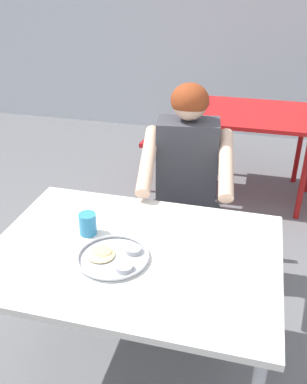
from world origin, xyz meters
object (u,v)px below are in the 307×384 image
drinking_cup (88,223)px  diner_foreground (186,177)px  chair_red_left (180,136)px  thali_tray (114,257)px  chair_foreground (188,195)px  table_background_red (254,123)px  table_foreground (134,264)px

drinking_cup → diner_foreground: diner_foreground is taller
diner_foreground → chair_red_left: size_ratio=1.49×
thali_tray → chair_foreground: (0.13, 1.01, -0.24)m
chair_foreground → diner_foreground: size_ratio=0.71×
diner_foreground → table_background_red: (0.32, 1.26, -0.08)m
table_background_red → drinking_cup: bearing=-108.5°
drinking_cup → chair_foreground: chair_foreground is taller
table_foreground → drinking_cup: bearing=162.6°
diner_foreground → table_background_red: bearing=75.8°
thali_tray → diner_foreground: bearing=79.3°
table_foreground → chair_foreground: chair_foreground is taller
thali_tray → diner_foreground: diner_foreground is taller
chair_foreground → thali_tray: bearing=-97.2°
table_foreground → table_background_red: 2.03m
thali_tray → table_background_red: 2.11m
table_foreground → chair_red_left: chair_red_left is taller
thali_tray → chair_red_left: bearing=93.5°
table_foreground → chair_foreground: (0.07, 0.94, -0.16)m
table_foreground → drinking_cup: size_ratio=12.10×
thali_tray → table_background_red: size_ratio=0.31×
thali_tray → chair_red_left: size_ratio=0.36×
drinking_cup → diner_foreground: bearing=63.8°
table_background_red → chair_red_left: 0.61m
chair_foreground → chair_red_left: bearing=104.1°
chair_foreground → diner_foreground: bearing=-84.0°
table_foreground → drinking_cup: drinking_cup is taller
thali_tray → chair_red_left: 2.03m
table_background_red → diner_foreground: bearing=-104.2°
chair_red_left → diner_foreground: bearing=-77.4°
table_foreground → chair_foreground: bearing=85.9°
chair_foreground → table_background_red: bearing=71.9°
thali_tray → table_background_red: thali_tray is taller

